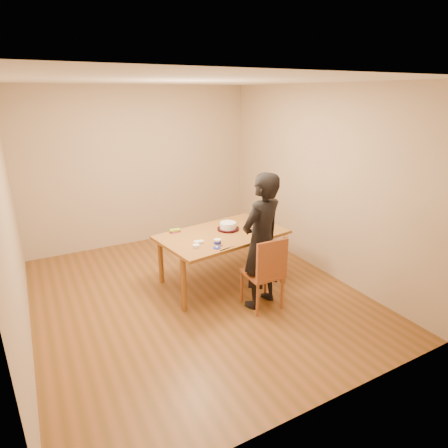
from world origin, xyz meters
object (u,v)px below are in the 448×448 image
cake (228,226)px  person (261,242)px  dining_table (222,235)px  dining_chair (262,273)px  cake_plate (228,229)px

cake → person: (0.01, -0.81, 0.05)m
dining_table → dining_chair: size_ratio=3.97×
dining_table → dining_chair: 0.84m
cake_plate → person: size_ratio=0.18×
dining_table → cake: bearing=22.4°
cake → person: 0.81m
dining_table → person: (0.15, -0.73, 0.13)m
person → dining_table: bearing=-95.2°
dining_chair → cake_plate: 0.91m
dining_chair → person: bearing=91.5°
dining_table → cake: cake is taller
dining_chair → cake_plate: size_ratio=1.39×
cake_plate → cake: cake is taller
dining_table → person: person is taller
dining_table → cake: size_ratio=7.30×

